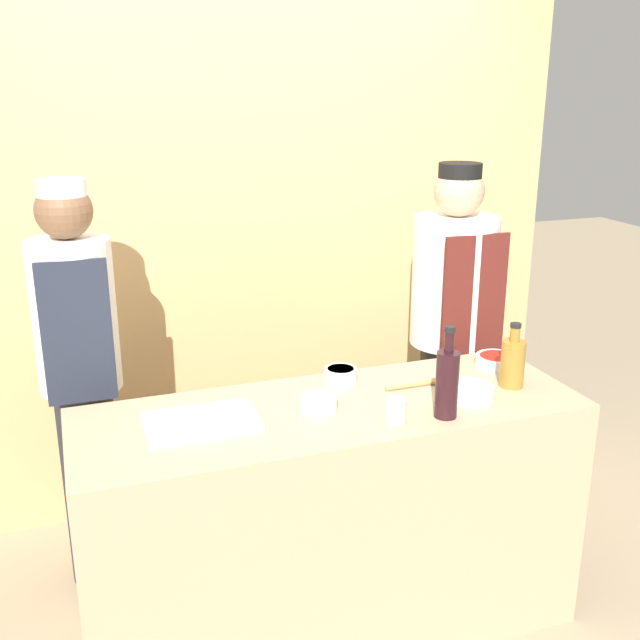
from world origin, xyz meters
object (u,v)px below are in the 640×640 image
at_px(sauce_bowl_brown, 470,391).
at_px(chef_left, 81,373).
at_px(cutting_board, 201,422).
at_px(sauce_bowl_red, 497,360).
at_px(wooden_spoon, 419,384).
at_px(chef_right, 451,333).
at_px(cup_cream, 396,411).
at_px(bottle_wine, 447,382).
at_px(sauce_bowl_purple, 341,375).
at_px(sauce_bowl_yellow, 318,402).
at_px(bottle_vinegar, 513,362).

distance_m(sauce_bowl_brown, chef_left, 1.47).
height_order(cutting_board, chef_left, chef_left).
height_order(sauce_bowl_red, cutting_board, sauce_bowl_red).
height_order(wooden_spoon, chef_right, chef_right).
xyz_separation_m(cup_cream, chef_right, (0.65, 0.78, -0.05)).
bearing_deg(cup_cream, sauce_bowl_brown, 13.58).
height_order(sauce_bowl_brown, bottle_wine, bottle_wine).
relative_size(sauce_bowl_brown, wooden_spoon, 0.77).
bearing_deg(bottle_wine, wooden_spoon, 82.54).
bearing_deg(sauce_bowl_purple, chef_right, 30.24).
distance_m(sauce_bowl_yellow, cup_cream, 0.27).
xyz_separation_m(sauce_bowl_yellow, chef_right, (0.86, 0.61, -0.04)).
height_order(sauce_bowl_yellow, chef_right, chef_right).
bearing_deg(chef_left, cup_cream, -38.97).
distance_m(sauce_bowl_brown, cutting_board, 0.95).
height_order(sauce_bowl_red, cup_cream, cup_cream).
bearing_deg(cup_cream, cutting_board, 162.57).
bearing_deg(bottle_vinegar, cup_cream, -166.22).
relative_size(cup_cream, chef_left, 0.05).
bearing_deg(chef_right, sauce_bowl_red, -96.46).
bearing_deg(sauce_bowl_purple, sauce_bowl_red, -3.92).
relative_size(sauce_bowl_purple, cup_cream, 1.57).
bearing_deg(sauce_bowl_purple, wooden_spoon, -26.93).
bearing_deg(wooden_spoon, bottle_vinegar, -19.05).
relative_size(chef_left, chef_right, 1.00).
height_order(cutting_board, bottle_wine, bottle_wine).
xyz_separation_m(cutting_board, bottle_vinegar, (1.14, -0.06, 0.09)).
xyz_separation_m(sauce_bowl_yellow, cup_cream, (0.21, -0.17, 0.01)).
relative_size(sauce_bowl_red, sauce_bowl_yellow, 1.28).
xyz_separation_m(sauce_bowl_brown, bottle_wine, (-0.15, -0.10, 0.10)).
distance_m(sauce_bowl_purple, cutting_board, 0.59).
bearing_deg(chef_right, sauce_bowl_purple, -149.76).
relative_size(bottle_wine, cup_cream, 4.12).
distance_m(bottle_wine, cup_cream, 0.20).
distance_m(sauce_bowl_red, wooden_spoon, 0.40).
xyz_separation_m(sauce_bowl_yellow, wooden_spoon, (0.42, 0.07, -0.02)).
height_order(sauce_bowl_brown, chef_left, chef_left).
xyz_separation_m(cutting_board, wooden_spoon, (0.82, 0.05, 0.00)).
xyz_separation_m(sauce_bowl_brown, wooden_spoon, (-0.12, 0.16, -0.02)).
distance_m(cutting_board, chef_right, 1.39).
relative_size(cutting_board, cup_cream, 4.73).
bearing_deg(cutting_board, cup_cream, -17.43).
xyz_separation_m(sauce_bowl_yellow, chef_left, (-0.75, 0.61, -0.02)).
bearing_deg(sauce_bowl_purple, bottle_vinegar, -22.68).
height_order(sauce_bowl_purple, chef_right, chef_right).
xyz_separation_m(sauce_bowl_red, cup_cream, (-0.59, -0.33, 0.02)).
bearing_deg(chef_left, wooden_spoon, -24.64).
height_order(sauce_bowl_red, chef_left, chef_left).
distance_m(cutting_board, cup_cream, 0.64).
bearing_deg(bottle_wine, sauce_bowl_yellow, 153.65).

